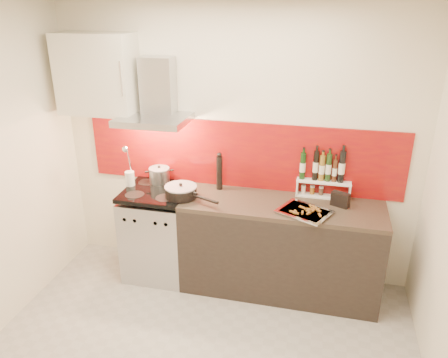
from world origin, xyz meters
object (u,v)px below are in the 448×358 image
(saute_pan, at_px, (181,191))
(counter, at_px, (280,247))
(baking_tray, at_px, (305,212))
(stock_pot, at_px, (159,175))
(range_stove, at_px, (159,233))
(pepper_mill, at_px, (219,172))

(saute_pan, bearing_deg, counter, 5.55)
(baking_tray, bearing_deg, stock_pot, 167.16)
(range_stove, distance_m, pepper_mill, 0.88)
(saute_pan, xyz_separation_m, baking_tray, (1.12, -0.05, -0.05))
(stock_pot, bearing_deg, pepper_mill, -0.01)
(range_stove, height_order, counter, range_stove)
(stock_pot, bearing_deg, range_stove, -80.61)
(range_stove, xyz_separation_m, saute_pan, (0.29, -0.08, 0.52))
(pepper_mill, bearing_deg, stock_pot, 179.99)
(stock_pot, bearing_deg, saute_pan, -40.60)
(counter, xyz_separation_m, baking_tray, (0.20, -0.14, 0.47))
(range_stove, bearing_deg, baking_tray, -5.64)
(range_stove, bearing_deg, stock_pot, 99.39)
(range_stove, distance_m, counter, 1.20)
(pepper_mill, distance_m, baking_tray, 0.90)
(range_stove, relative_size, saute_pan, 1.68)
(stock_pot, distance_m, saute_pan, 0.42)
(range_stove, xyz_separation_m, counter, (1.20, 0.00, 0.01))
(range_stove, bearing_deg, saute_pan, -16.33)
(stock_pot, relative_size, saute_pan, 0.37)
(stock_pot, height_order, pepper_mill, pepper_mill)
(stock_pot, xyz_separation_m, pepper_mill, (0.61, -0.00, 0.09))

